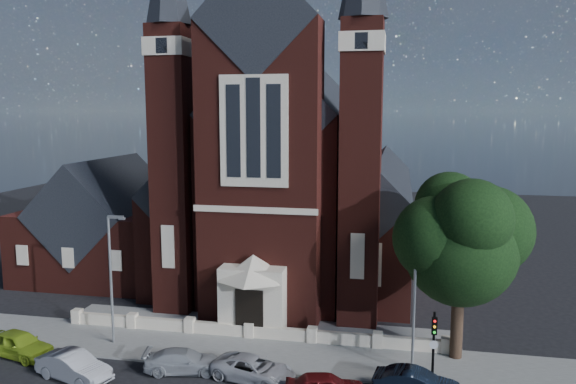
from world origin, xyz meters
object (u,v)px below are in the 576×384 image
Objects in this scene: traffic_signal at (434,339)px; street_lamp_left at (112,272)px; church at (297,179)px; car_silver_a at (74,367)px; car_lime_van at (19,344)px; car_white_suv at (254,369)px; parish_hall at (108,229)px; street_lamp_right at (416,291)px; car_silver_b at (184,361)px; street_tree at (463,243)px; car_navy at (417,384)px.

street_lamp_left is at bearing 175.24° from traffic_signal.
church is at bearing 118.20° from traffic_signal.
car_silver_a is (0.14, -4.66, -3.87)m from street_lamp_left.
car_white_suv is at bearing -76.97° from car_lime_van.
car_silver_a is (-7.77, -23.60, -7.45)m from church.
parish_hall is 1.51× the size of street_lamp_left.
parish_hall reaches higher than street_lamp_right.
street_tree is at bearing -85.18° from car_silver_b.
traffic_signal is 19.12m from car_silver_a.
church is at bearing -17.67° from car_silver_b.
car_navy reaches higher than car_white_suv.
car_navy is at bearing -119.88° from traffic_signal.
parish_hall is at bearing 150.02° from traffic_signal.
traffic_signal reaches higher than car_silver_b.
car_navy is (8.47, -0.19, 0.08)m from car_white_suv.
parish_hall reaches higher than car_silver_a.
parish_hall is 2.75× the size of car_silver_a.
street_lamp_right is at bearing -56.21° from car_white_suv.
car_white_suv is at bearing -172.16° from traffic_signal.
car_lime_van reaches higher than car_white_suv.
car_silver_a is at bearing 103.04° from car_navy.
car_silver_a is at bearing -98.67° from car_lime_van.
street_tree is 3.84m from street_lamp_right.
traffic_signal is at bearing -61.80° from church.
car_silver_b is at bearing -163.73° from street_tree.
parish_hall is 3.05× the size of traffic_signal.
car_white_suv is at bearing -43.63° from parish_hall.
street_lamp_right is at bearing -61.96° from church.
street_lamp_left is 1.82× the size of car_silver_a.
car_silver_b is 0.94× the size of car_white_suv.
street_tree is 26.28m from car_lime_van.
car_silver_a is 18.00m from car_navy.
car_navy is at bearing -88.86° from street_lamp_right.
street_lamp_right is 1.83× the size of car_lime_van.
street_lamp_right is 2.02× the size of traffic_signal.
car_silver_a is (4.79, -1.97, -0.02)m from car_lime_van.
car_navy is at bearing -76.30° from car_white_suv.
car_lime_van is at bearing -78.35° from parish_hall.
car_lime_van is (-22.65, -2.68, -3.84)m from street_lamp_right.
street_lamp_right is (-2.51, -1.71, -2.36)m from street_tree.
street_lamp_left is 10.77m from car_white_suv.
car_lime_van is (-23.56, -1.11, -1.83)m from traffic_signal.
car_silver_b is (-14.95, -4.36, -6.33)m from street_tree.
street_tree reaches higher than traffic_signal.
street_tree reaches higher than street_lamp_left.
street_lamp_right reaches higher than traffic_signal.
church reaches higher than street_lamp_left.
church is 23.94m from traffic_signal.
car_lime_van is at bearing -170.10° from street_tree.
car_silver_b is (5.56, -2.65, -3.97)m from street_lamp_left.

